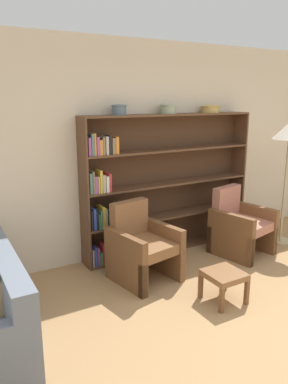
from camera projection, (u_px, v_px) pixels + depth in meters
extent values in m
plane|color=#A87F51|center=(286.00, 332.00, 3.36)|extent=(24.00, 24.00, 0.00)
cube|color=beige|center=(153.00, 149.00, 5.00)|extent=(12.00, 0.06, 2.75)
cube|color=brown|center=(84.00, 195.00, 4.44)|extent=(0.02, 0.30, 1.84)
cube|color=brown|center=(237.00, 175.00, 5.60)|extent=(0.02, 0.30, 1.84)
cube|color=brown|center=(171.00, 115.00, 4.79)|extent=(2.40, 0.30, 0.02)
cube|color=brown|center=(168.00, 247.00, 5.24)|extent=(2.40, 0.30, 0.03)
cube|color=#492F1E|center=(164.00, 182.00, 5.14)|extent=(2.40, 0.01, 1.84)
cube|color=#B2A899|center=(91.00, 257.00, 4.62)|extent=(0.02, 0.18, 0.22)
cube|color=#334CB2|center=(94.00, 256.00, 4.62)|extent=(0.03, 0.15, 0.25)
cube|color=#994C99|center=(97.00, 256.00, 4.64)|extent=(0.03, 0.15, 0.23)
cube|color=#388C47|center=(99.00, 257.00, 4.67)|extent=(0.04, 0.18, 0.16)
cube|color=red|center=(102.00, 253.00, 4.65)|extent=(0.02, 0.13, 0.28)
cube|color=black|center=(104.00, 254.00, 4.68)|extent=(0.03, 0.15, 0.23)
cube|color=black|center=(106.00, 254.00, 4.71)|extent=(0.02, 0.17, 0.20)
cube|color=black|center=(108.00, 255.00, 4.72)|extent=(0.02, 0.15, 0.19)
cube|color=#388C47|center=(111.00, 254.00, 4.73)|extent=(0.03, 0.14, 0.19)
cube|color=brown|center=(169.00, 215.00, 5.12)|extent=(2.40, 0.30, 0.03)
cube|color=black|center=(90.00, 220.00, 4.49)|extent=(0.02, 0.16, 0.25)
cube|color=#334CB2|center=(93.00, 219.00, 4.51)|extent=(0.03, 0.17, 0.26)
cube|color=black|center=(95.00, 219.00, 4.53)|extent=(0.02, 0.17, 0.24)
cube|color=#388C47|center=(98.00, 221.00, 4.53)|extent=(0.02, 0.14, 0.19)
cube|color=#4C756B|center=(99.00, 219.00, 4.54)|extent=(0.02, 0.15, 0.22)
cube|color=gold|center=(101.00, 216.00, 4.58)|extent=(0.04, 0.20, 0.26)
cube|color=#B2A899|center=(104.00, 217.00, 4.59)|extent=(0.02, 0.19, 0.24)
cube|color=black|center=(108.00, 220.00, 4.59)|extent=(0.04, 0.12, 0.18)
cube|color=#4C756B|center=(111.00, 219.00, 4.62)|extent=(0.02, 0.14, 0.19)
cube|color=gold|center=(112.00, 216.00, 4.61)|extent=(0.02, 0.14, 0.26)
cube|color=#7F6B4C|center=(114.00, 218.00, 4.66)|extent=(0.03, 0.19, 0.18)
cube|color=#334CB2|center=(116.00, 216.00, 4.66)|extent=(0.02, 0.17, 0.22)
cube|color=#4C756B|center=(118.00, 214.00, 4.68)|extent=(0.02, 0.20, 0.26)
cube|color=black|center=(121.00, 213.00, 4.70)|extent=(0.04, 0.20, 0.26)
cube|color=brown|center=(170.00, 183.00, 5.01)|extent=(2.40, 0.30, 0.02)
cube|color=#4C756B|center=(89.00, 183.00, 4.37)|extent=(0.03, 0.14, 0.25)
cube|color=#7F6B4C|center=(92.00, 182.00, 4.39)|extent=(0.02, 0.15, 0.27)
cube|color=#994C99|center=(94.00, 184.00, 4.43)|extent=(0.04, 0.18, 0.20)
cube|color=gold|center=(97.00, 184.00, 4.43)|extent=(0.02, 0.15, 0.20)
cube|color=gold|center=(99.00, 181.00, 4.45)|extent=(0.03, 0.19, 0.27)
cube|color=#B2A899|center=(101.00, 183.00, 4.48)|extent=(0.04, 0.20, 0.21)
cube|color=white|center=(106.00, 184.00, 4.48)|extent=(0.04, 0.15, 0.19)
cube|color=red|center=(108.00, 182.00, 4.51)|extent=(0.03, 0.19, 0.22)
cube|color=brown|center=(170.00, 150.00, 4.90)|extent=(2.40, 0.30, 0.02)
cube|color=#994C99|center=(88.00, 147.00, 4.27)|extent=(0.03, 0.15, 0.21)
cube|color=#4C756B|center=(90.00, 144.00, 4.30)|extent=(0.03, 0.19, 0.25)
cube|color=orange|center=(93.00, 144.00, 4.29)|extent=(0.02, 0.14, 0.26)
cube|color=#994C99|center=(96.00, 146.00, 4.32)|extent=(0.03, 0.14, 0.21)
cube|color=orange|center=(99.00, 147.00, 4.34)|extent=(0.04, 0.15, 0.18)
cube|color=#7F6B4C|center=(102.00, 146.00, 4.36)|extent=(0.03, 0.16, 0.21)
cube|color=#B2A899|center=(105.00, 145.00, 4.37)|extent=(0.04, 0.13, 0.21)
cube|color=black|center=(108.00, 145.00, 4.40)|extent=(0.03, 0.18, 0.22)
cube|color=#7F6B4C|center=(111.00, 146.00, 4.42)|extent=(0.04, 0.16, 0.19)
cube|color=orange|center=(115.00, 145.00, 4.44)|extent=(0.04, 0.15, 0.20)
cylinder|color=slate|center=(119.00, 110.00, 4.43)|extent=(0.17, 0.17, 0.12)
torus|color=slate|center=(119.00, 106.00, 4.41)|extent=(0.19, 0.19, 0.02)
cylinder|color=gray|center=(168.00, 109.00, 4.76)|extent=(0.20, 0.20, 0.11)
torus|color=gray|center=(168.00, 105.00, 4.75)|extent=(0.22, 0.22, 0.02)
cylinder|color=tan|center=(211.00, 109.00, 5.09)|extent=(0.24, 0.24, 0.09)
torus|color=tan|center=(211.00, 106.00, 5.08)|extent=(0.26, 0.26, 0.02)
cube|color=slate|center=(5.00, 271.00, 3.23)|extent=(0.18, 1.68, 0.36)
cube|color=brown|center=(181.00, 266.00, 4.25)|extent=(0.08, 0.08, 0.38)
cube|color=brown|center=(143.00, 281.00, 3.89)|extent=(0.08, 0.08, 0.38)
cube|color=brown|center=(146.00, 250.00, 4.70)|extent=(0.08, 0.08, 0.38)
cube|color=brown|center=(109.00, 262.00, 4.34)|extent=(0.08, 0.08, 0.38)
cube|color=brown|center=(145.00, 246.00, 4.24)|extent=(0.59, 0.72, 0.12)
cube|color=brown|center=(129.00, 219.00, 4.39)|extent=(0.49, 0.21, 0.44)
cube|color=brown|center=(163.00, 248.00, 4.44)|extent=(0.20, 0.68, 0.62)
cube|color=brown|center=(125.00, 261.00, 4.09)|extent=(0.20, 0.68, 0.62)
cube|color=brown|center=(274.00, 241.00, 4.99)|extent=(0.08, 0.08, 0.38)
cube|color=brown|center=(250.00, 253.00, 4.61)|extent=(0.08, 0.08, 0.38)
cube|color=brown|center=(235.00, 229.00, 5.42)|extent=(0.08, 0.08, 0.38)
cube|color=brown|center=(210.00, 239.00, 5.05)|extent=(0.08, 0.08, 0.38)
cube|color=#B2705B|center=(243.00, 225.00, 4.96)|extent=(0.61, 0.73, 0.12)
cube|color=#B2705B|center=(226.00, 202.00, 5.10)|extent=(0.49, 0.22, 0.44)
cube|color=brown|center=(254.00, 227.00, 5.17)|extent=(0.23, 0.68, 0.62)
cube|color=brown|center=(230.00, 237.00, 4.80)|extent=(0.23, 0.68, 0.62)
cylinder|color=tan|center=(280.00, 241.00, 5.48)|extent=(0.32, 0.32, 0.02)
cylinder|color=tan|center=(284.00, 191.00, 5.30)|extent=(0.04, 0.04, 1.47)
cube|color=brown|center=(201.00, 286.00, 3.91)|extent=(0.04, 0.04, 0.26)
cube|color=brown|center=(225.00, 279.00, 4.07)|extent=(0.04, 0.04, 0.26)
cube|color=brown|center=(222.00, 301.00, 3.63)|extent=(0.04, 0.04, 0.26)
cube|color=brown|center=(247.00, 292.00, 3.79)|extent=(0.04, 0.04, 0.26)
cube|color=brown|center=(224.00, 275.00, 3.81)|extent=(0.37, 0.37, 0.06)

